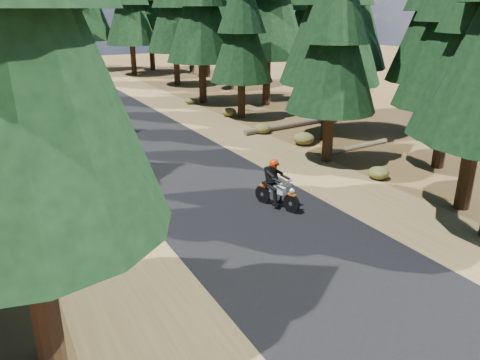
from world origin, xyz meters
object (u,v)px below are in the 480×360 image
at_px(log_near, 291,125).
at_px(rider_lead, 277,192).
at_px(log_far, 357,147).
at_px(rider_follow, 137,171).

distance_m(log_near, rider_lead, 11.57).
bearing_deg(log_near, log_far, -91.31).
bearing_deg(log_near, rider_lead, -132.53).
height_order(rider_lead, rider_follow, rider_follow).
relative_size(log_near, log_far, 1.57).
bearing_deg(log_far, rider_follow, 173.89).
relative_size(log_far, rider_lead, 2.03).
bearing_deg(rider_follow, rider_lead, 123.65).
bearing_deg(log_near, rider_follow, -160.81).
xyz_separation_m(log_near, rider_lead, (-6.92, -9.26, 0.41)).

